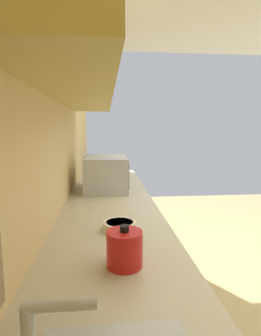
{
  "coord_description": "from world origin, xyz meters",
  "views": [
    {
      "loc": [
        -1.95,
        1.2,
        1.43
      ],
      "look_at": [
        -0.14,
        1.04,
        1.16
      ],
      "focal_mm": 28.49,
      "sensor_mm": 36.0,
      "label": 1
    }
  ],
  "objects_px": {
    "microwave": "(106,173)",
    "kettle": "(125,248)",
    "bowl": "(120,225)",
    "oven_range": "(107,197)"
  },
  "relations": [
    {
      "from": "oven_range",
      "to": "microwave",
      "type": "distance_m",
      "value": 1.53
    },
    {
      "from": "microwave",
      "to": "kettle",
      "type": "xyz_separation_m",
      "value": [
        -1.36,
        -0.07,
        -0.08
      ]
    },
    {
      "from": "bowl",
      "to": "microwave",
      "type": "bearing_deg",
      "value": 3.97
    },
    {
      "from": "oven_range",
      "to": "microwave",
      "type": "bearing_deg",
      "value": 179.71
    },
    {
      "from": "microwave",
      "to": "bowl",
      "type": "height_order",
      "value": "microwave"
    },
    {
      "from": "microwave",
      "to": "kettle",
      "type": "height_order",
      "value": "microwave"
    },
    {
      "from": "oven_range",
      "to": "bowl",
      "type": "bearing_deg",
      "value": -178.55
    },
    {
      "from": "oven_range",
      "to": "kettle",
      "type": "bearing_deg",
      "value": -178.75
    },
    {
      "from": "microwave",
      "to": "kettle",
      "type": "distance_m",
      "value": 1.36
    },
    {
      "from": "oven_range",
      "to": "kettle",
      "type": "height_order",
      "value": "oven_range"
    }
  ]
}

